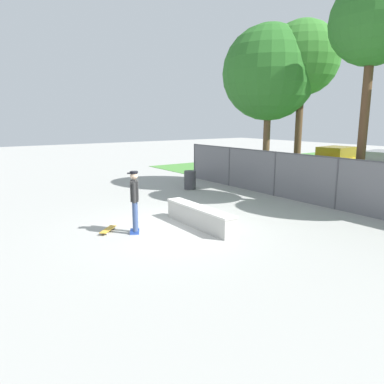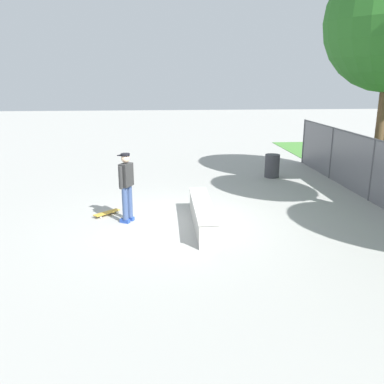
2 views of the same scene
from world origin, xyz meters
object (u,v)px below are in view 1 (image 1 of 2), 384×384
Objects in this scene: skateboard at (108,229)px; tree_near_left at (269,73)px; tree_near_right at (303,59)px; trash_bin at (190,180)px; concrete_ledge at (199,216)px; tree_mid at (373,24)px; skateboarder at (135,199)px; car_white at (383,166)px; car_yellow at (337,160)px.

skateboard is 0.10× the size of tree_near_left.
tree_near_left is 1.54m from tree_near_right.
tree_near_right is 7.43m from trash_bin.
tree_mid is at bearing 77.41° from concrete_ledge.
tree_near_right is (-1.11, 9.87, 5.84)m from skateboard.
tree_mid is at bearing 76.77° from skateboarder.
tree_mid reaches higher than tree_near_left.
tree_mid is 9.19× the size of trash_bin.
car_white is at bearing 110.27° from tree_mid.
skateboarder is 0.24× the size of tree_near_right.
skateboard is 0.17× the size of car_white.
skateboard is 0.09× the size of tree_near_right.
tree_near_right is at bearing -72.86° from car_yellow.
skateboard is at bearing -105.84° from tree_mid.
concrete_ledge is 4.32× the size of skateboard.
tree_mid is at bearing -14.26° from tree_near_right.
skateboarder is 1.28m from skateboard.
car_yellow is 1.00× the size of car_white.
trash_bin is at bearing 131.95° from skateboarder.
tree_mid reaches higher than trash_bin.
car_white is (-0.43, 14.79, -0.19)m from skateboarder.
trash_bin is (-5.22, 3.28, 0.12)m from concrete_ledge.
trash_bin is (-4.11, 5.83, 0.37)m from skateboard.
tree_near_left is at bearing 57.98° from trash_bin.
concrete_ledge is at bearing -62.66° from tree_near_left.
car_yellow is (-1.91, 6.19, -5.08)m from tree_near_right.
concrete_ledge is at bearing -73.14° from tree_near_right.
car_yellow is at bearing 107.14° from tree_near_right.
concrete_ledge is at bearing -32.17° from trash_bin.
tree_near_right is 1.76× the size of car_yellow.
skateboarder is 0.25× the size of tree_near_left.
trash_bin is at bearing -96.09° from car_yellow.
skateboarder is 2.57× the size of skateboard.
car_white is at bearing 70.31° from tree_near_left.
tree_near_left is 4.86m from tree_mid.
skateboarder is 15.85m from car_yellow.
car_white is (2.33, 6.50, -4.51)m from tree_near_left.
tree_near_right reaches higher than tree_near_left.
tree_mid is at bearing 74.16° from skateboard.
tree_mid is at bearing 0.32° from tree_near_left.
trash_bin is (-1.09, -10.22, -0.40)m from car_yellow.
trash_bin is at bearing 125.14° from skateboard.
car_white is at bearing -11.48° from car_yellow.
car_yellow is at bearing 168.52° from car_white.
skateboarder reaches higher than concrete_ledge.
skateboard is at bearing -113.49° from concrete_ledge.
skateboard is 7.14m from trash_bin.
tree_near_left is (-2.18, 8.91, 5.28)m from skateboard.
car_yellow is at bearing 83.91° from trash_bin.
skateboarder is 0.43× the size of car_white.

